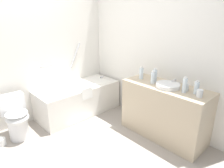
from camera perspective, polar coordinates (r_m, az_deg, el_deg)
ground_plane at (r=2.89m, az=-11.38°, el=-19.71°), size 4.16×4.16×0.00m
wall_back_tiled at (r=3.54m, az=-24.86°, el=9.35°), size 3.56×0.10×2.58m
wall_right_mirror at (r=3.40m, az=11.28°, el=10.42°), size 0.10×3.03×2.58m
bathtub at (r=3.80m, az=-9.72°, el=-4.11°), size 1.53×0.67×1.29m
toilet at (r=3.36m, az=-25.99°, el=-8.77°), size 0.38×0.52×0.67m
vanity_counter at (r=3.14m, az=14.83°, el=-7.61°), size 0.53×1.28×0.83m
sink_basin at (r=2.90m, az=15.84°, el=-0.41°), size 0.34×0.34×0.06m
sink_faucet at (r=3.06m, az=17.78°, el=0.61°), size 0.13×0.15×0.08m
water_bottle_0 at (r=3.01m, az=11.79°, el=1.85°), size 0.07×0.07×0.19m
water_bottle_1 at (r=2.76m, az=20.31°, el=-0.34°), size 0.06×0.06×0.22m
water_bottle_2 at (r=2.77m, az=23.27°, el=-1.00°), size 0.06×0.06×0.18m
water_bottle_3 at (r=3.18m, az=8.48°, el=3.09°), size 0.06×0.06×0.20m
water_bottle_4 at (r=3.08m, az=12.30°, el=2.40°), size 0.07×0.07×0.21m
drinking_glass_0 at (r=2.85m, az=20.70°, el=-0.87°), size 0.06×0.06×0.10m
drinking_glass_1 at (r=2.70m, az=24.04°, el=-2.47°), size 0.08×0.08×0.10m
bath_mat at (r=3.44m, az=-6.18°, el=-12.25°), size 0.55×0.41×0.01m
toilet_paper_roll at (r=3.40m, az=-29.27°, el=-14.37°), size 0.11×0.11×0.11m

